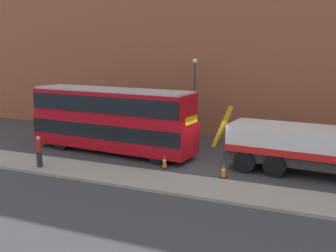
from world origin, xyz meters
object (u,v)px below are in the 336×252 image
(traffic_cone_near_bus, at_px, (165,162))
(street_lamp, at_px, (195,92))
(pedestrian_onlooker, at_px, (39,152))
(traffic_cone_midway, at_px, (224,171))
(recovery_tow_truck, at_px, (324,144))
(double_decker_bus, at_px, (112,118))

(traffic_cone_near_bus, distance_m, street_lamp, 7.90)
(pedestrian_onlooker, bearing_deg, traffic_cone_near_bus, -4.13)
(traffic_cone_midway, bearing_deg, recovery_tow_truck, 24.38)
(double_decker_bus, relative_size, pedestrian_onlooker, 6.53)
(recovery_tow_truck, distance_m, traffic_cone_midway, 5.27)
(traffic_cone_near_bus, relative_size, traffic_cone_midway, 1.00)
(recovery_tow_truck, bearing_deg, double_decker_bus, -175.99)
(recovery_tow_truck, height_order, traffic_cone_near_bus, recovery_tow_truck)
(pedestrian_onlooker, height_order, traffic_cone_midway, pedestrian_onlooker)
(traffic_cone_near_bus, bearing_deg, traffic_cone_midway, -5.44)
(traffic_cone_near_bus, bearing_deg, recovery_tow_truck, 12.29)
(pedestrian_onlooker, bearing_deg, double_decker_bus, 40.58)
(pedestrian_onlooker, relative_size, traffic_cone_midway, 2.38)
(pedestrian_onlooker, bearing_deg, street_lamp, 32.48)
(pedestrian_onlooker, bearing_deg, traffic_cone_midway, -14.80)
(traffic_cone_near_bus, bearing_deg, street_lamp, 97.26)
(recovery_tow_truck, bearing_deg, street_lamp, 153.10)
(double_decker_bus, bearing_deg, street_lamp, 60.85)
(recovery_tow_truck, bearing_deg, pedestrian_onlooker, -157.13)
(recovery_tow_truck, relative_size, traffic_cone_midway, 14.19)
(recovery_tow_truck, distance_m, pedestrian_onlooker, 15.03)
(double_decker_bus, bearing_deg, traffic_cone_midway, -10.84)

